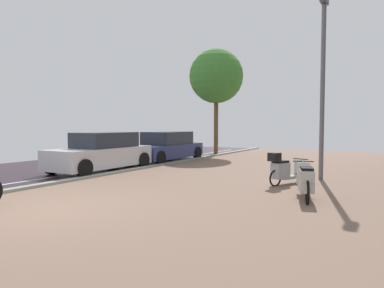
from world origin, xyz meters
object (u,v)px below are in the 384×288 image
at_px(street_tree, 216,77).
at_px(lamp_post, 323,79).
at_px(parked_car_near, 102,153).
at_px(scooter_near, 284,170).
at_px(parked_car_far, 166,147).
at_px(scooter_mid, 306,181).

bearing_deg(street_tree, lamp_post, -43.50).
xyz_separation_m(parked_car_near, lamp_post, (7.58, 1.91, 2.47)).
bearing_deg(scooter_near, parked_car_near, -177.28).
height_order(parked_car_far, lamp_post, lamp_post).
relative_size(scooter_mid, parked_car_far, 0.42).
bearing_deg(parked_car_near, street_tree, 85.16).
height_order(scooter_near, street_tree, street_tree).
bearing_deg(parked_car_near, parked_car_far, 89.98).
relative_size(scooter_near, scooter_mid, 0.84).
distance_m(scooter_near, street_tree, 10.92).
bearing_deg(parked_car_near, scooter_mid, -10.33).
distance_m(parked_car_near, street_tree, 9.27).
height_order(parked_car_far, street_tree, street_tree).
xyz_separation_m(scooter_near, lamp_post, (0.76, 1.58, 2.72)).
xyz_separation_m(lamp_post, street_tree, (-6.86, 6.51, 1.34)).
distance_m(scooter_mid, parked_car_far, 9.68).
xyz_separation_m(parked_car_near, parked_car_far, (0.00, 4.31, -0.03)).
relative_size(scooter_mid, parked_car_near, 0.44).
distance_m(scooter_mid, parked_car_near, 7.92).
relative_size(parked_car_near, lamp_post, 0.73).
xyz_separation_m(scooter_near, scooter_mid, (0.97, -1.74, -0.02)).
bearing_deg(parked_car_far, parked_car_near, -90.02).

